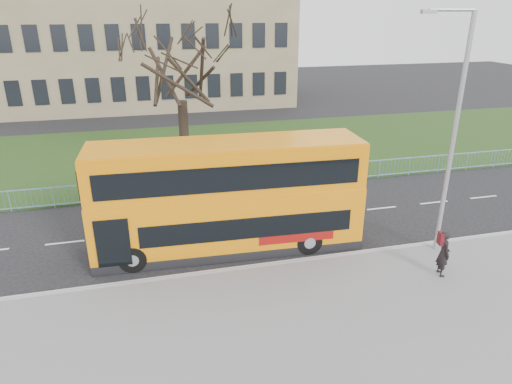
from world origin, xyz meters
TOP-DOWN VIEW (x-y plane):
  - ground at (0.00, 0.00)m, footprint 120.00×120.00m
  - pavement at (0.00, -6.75)m, footprint 80.00×10.50m
  - kerb at (0.00, -1.55)m, footprint 80.00×0.20m
  - grass_verge at (0.00, 14.30)m, footprint 80.00×15.40m
  - guard_railing at (0.00, 6.60)m, footprint 40.00×0.12m
  - bare_tree at (-3.00, 10.00)m, footprint 7.29×7.29m
  - civic_building at (-5.00, 35.00)m, footprint 30.00×15.00m
  - yellow_bus at (-2.22, 0.39)m, footprint 10.87×3.06m
  - pedestrian at (5.00, -3.78)m, footprint 0.54×0.72m
  - street_lamp at (5.88, -1.98)m, footprint 1.95×0.49m

SIDE VIEW (x-z plane):
  - ground at x=0.00m, z-range 0.00..0.00m
  - grass_verge at x=0.00m, z-range 0.00..0.08m
  - pavement at x=0.00m, z-range 0.00..0.12m
  - kerb at x=0.00m, z-range 0.00..0.14m
  - guard_railing at x=0.00m, z-range 0.00..1.10m
  - pedestrian at x=5.00m, z-range 0.12..1.90m
  - yellow_bus at x=-2.22m, z-range 0.16..4.67m
  - street_lamp at x=5.88m, z-range 0.57..9.81m
  - bare_tree at x=-3.00m, z-range 0.08..10.50m
  - civic_building at x=-5.00m, z-range 0.00..14.00m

